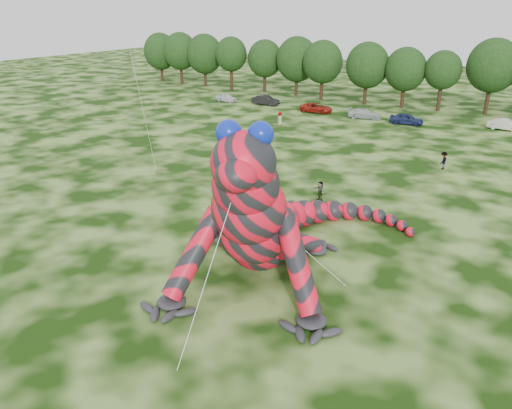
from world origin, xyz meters
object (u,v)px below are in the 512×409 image
object	(u,v)px
tree_7	(367,73)
car_5	(506,125)
tree_9	(442,81)
car_0	(227,98)
tree_0	(161,57)
tree_6	(322,70)
inflatable_gecko	(265,185)
tree_8	(405,78)
car_2	(316,108)
spectator_5	(320,191)
car_3	(365,114)
car_4	(407,119)
spectator_4	(280,119)
car_1	(265,100)
spectator_0	(242,153)
tree_3	(231,64)
tree_2	(205,60)
tree_4	(265,66)
flying_kite	(119,0)
tree_5	(297,66)
spectator_2	(443,161)
tree_10	(491,77)
tree_1	(181,58)

from	to	relation	value
tree_7	car_5	world-z (taller)	tree_7
tree_9	car_0	xyz separation A→B (m)	(-30.85, -10.33, -3.69)
tree_0	tree_6	distance (m)	37.09
inflatable_gecko	tree_9	bearing A→B (deg)	73.38
tree_8	car_2	bearing A→B (deg)	-133.24
spectator_5	tree_7	bearing A→B (deg)	139.41
car_3	car_4	distance (m)	5.97
tree_8	spectator_5	bearing A→B (deg)	-81.80
car_0	car_3	distance (m)	23.54
tree_7	spectator_5	distance (m)	43.55
tree_0	spectator_4	world-z (taller)	tree_0
car_1	spectator_0	distance (m)	30.57
spectator_4	tree_6	bearing A→B (deg)	-157.98
tree_7	spectator_4	bearing A→B (deg)	-100.99
tree_8	tree_9	bearing A→B (deg)	3.89
tree_6	car_5	size ratio (longest dim) A/B	2.30
tree_3	tree_2	bearing A→B (deg)	166.93
tree_4	spectator_5	distance (m)	53.91
flying_kite	tree_6	world-z (taller)	flying_kite
tree_3	tree_7	world-z (taller)	tree_7
inflatable_gecko	tree_4	world-z (taller)	inflatable_gecko
tree_5	spectator_5	world-z (taller)	tree_5
tree_8	spectator_0	xyz separation A→B (m)	(-5.16, -36.33, -3.56)
spectator_2	flying_kite	bearing A→B (deg)	-35.68
tree_9	car_4	world-z (taller)	tree_9
tree_5	tree_6	world-z (taller)	tree_5
tree_10	spectator_4	distance (m)	30.98
tree_6	car_1	bearing A→B (deg)	-122.27
tree_1	tree_8	world-z (taller)	tree_1
tree_2	spectator_2	size ratio (longest dim) A/B	5.64
inflatable_gecko	spectator_2	bearing A→B (deg)	59.46
tree_0	tree_3	xyz separation A→B (m)	(18.84, -2.17, -0.03)
car_5	tree_7	bearing A→B (deg)	77.66
tree_9	car_0	size ratio (longest dim) A/B	2.27
tree_4	tree_5	size ratio (longest dim) A/B	0.92
tree_5	tree_10	size ratio (longest dim) A/B	0.93
tree_8	tree_10	xyz separation A→B (m)	(11.61, 1.59, 0.78)
tree_4	tree_3	bearing A→B (deg)	-164.86
tree_0	tree_5	size ratio (longest dim) A/B	0.97
tree_2	car_5	size ratio (longest dim) A/B	2.33
tree_3	tree_10	world-z (taller)	tree_10
tree_1	tree_9	xyz separation A→B (m)	(49.42, -0.71, -0.57)
tree_2	tree_8	world-z (taller)	tree_2
tree_6	tree_10	distance (m)	25.03
tree_4	spectator_2	distance (m)	48.45
flying_kite	tree_0	bearing A→B (deg)	130.06
spectator_2	spectator_0	bearing A→B (deg)	-55.12
tree_10	tree_9	bearing A→B (deg)	-168.98
tree_3	tree_6	xyz separation A→B (m)	(18.16, -0.38, 0.03)
tree_0	tree_9	distance (m)	55.66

